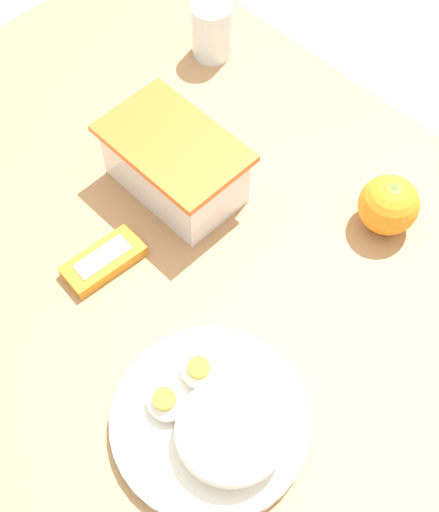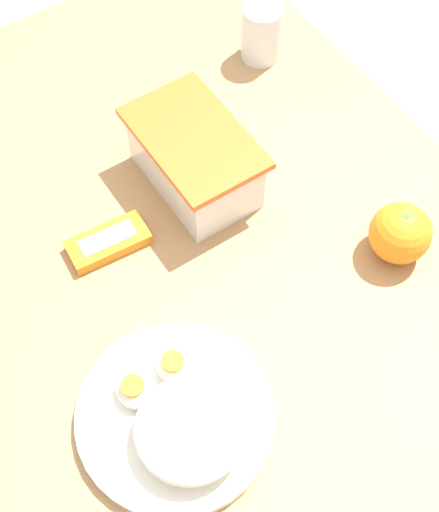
{
  "view_description": "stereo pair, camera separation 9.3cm",
  "coord_description": "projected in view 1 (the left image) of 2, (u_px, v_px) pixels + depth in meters",
  "views": [
    {
      "loc": [
        0.35,
        -0.3,
        1.57
      ],
      "look_at": [
        0.01,
        0.03,
        0.78
      ],
      "focal_mm": 50.0,
      "sensor_mm": 36.0,
      "label": 1
    },
    {
      "loc": [
        0.41,
        -0.23,
        1.57
      ],
      "look_at": [
        0.01,
        0.03,
        0.78
      ],
      "focal_mm": 50.0,
      "sensor_mm": 36.0,
      "label": 2
    }
  ],
  "objects": [
    {
      "name": "table",
      "position": [
        198.0,
        311.0,
        1.03
      ],
      "size": [
        1.16,
        0.85,
        0.75
      ],
      "color": "#AD7F51",
      "rests_on": "ground_plane"
    },
    {
      "name": "food_container",
      "position": [
        175.0,
        168.0,
        0.99
      ],
      "size": [
        0.2,
        0.13,
        0.1
      ],
      "color": "white",
      "rests_on": "table"
    },
    {
      "name": "drinking_glass",
      "position": [
        212.0,
        30.0,
        1.12
      ],
      "size": [
        0.07,
        0.07,
        0.09
      ],
      "color": "silver",
      "rests_on": "table"
    },
    {
      "name": "orange_fruit",
      "position": [
        389.0,
        205.0,
        0.96
      ],
      "size": [
        0.08,
        0.08,
        0.08
      ],
      "color": "orange",
      "rests_on": "table"
    },
    {
      "name": "candy_bar",
      "position": [
        103.0,
        261.0,
        0.95
      ],
      "size": [
        0.06,
        0.11,
        0.02
      ],
      "color": "orange",
      "rests_on": "table"
    },
    {
      "name": "ground_plane",
      "position": [
        206.0,
        442.0,
        1.59
      ],
      "size": [
        10.0,
        10.0,
        0.0
      ],
      "primitive_type": "plane",
      "color": "#B2A899"
    },
    {
      "name": "rice_plate",
      "position": [
        217.0,
        423.0,
        0.82
      ],
      "size": [
        0.24,
        0.24,
        0.07
      ],
      "color": "silver",
      "rests_on": "table"
    }
  ]
}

